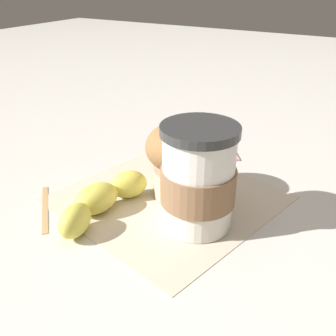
# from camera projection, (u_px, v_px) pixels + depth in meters

# --- Properties ---
(ground_plane) EXTENTS (3.00, 3.00, 0.00)m
(ground_plane) POSITION_uv_depth(u_px,v_px,m) (168.00, 199.00, 0.51)
(ground_plane) COLOR beige
(paper_napkin) EXTENTS (0.29, 0.29, 0.00)m
(paper_napkin) POSITION_uv_depth(u_px,v_px,m) (168.00, 198.00, 0.51)
(paper_napkin) COLOR beige
(paper_napkin) RESTS_ON ground_plane
(coffee_cup) EXTENTS (0.09, 0.09, 0.12)m
(coffee_cup) POSITION_uv_depth(u_px,v_px,m) (198.00, 179.00, 0.44)
(coffee_cup) COLOR silver
(coffee_cup) RESTS_ON paper_napkin
(muffin) EXTENTS (0.09, 0.09, 0.10)m
(muffin) POSITION_uv_depth(u_px,v_px,m) (180.00, 157.00, 0.50)
(muffin) COLOR beige
(muffin) RESTS_ON paper_napkin
(banana) EXTENTS (0.07, 0.15, 0.04)m
(banana) POSITION_uv_depth(u_px,v_px,m) (100.00, 200.00, 0.47)
(banana) COLOR #D6CC4C
(banana) RESTS_ON paper_napkin
(sugar_packet) EXTENTS (0.06, 0.06, 0.01)m
(sugar_packet) POSITION_uv_depth(u_px,v_px,m) (222.00, 155.00, 0.62)
(sugar_packet) COLOR pink
(sugar_packet) RESTS_ON ground_plane
(wooden_stirrer) EXTENTS (0.08, 0.08, 0.00)m
(wooden_stirrer) POSITION_uv_depth(u_px,v_px,m) (45.00, 208.00, 0.49)
(wooden_stirrer) COLOR tan
(wooden_stirrer) RESTS_ON ground_plane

